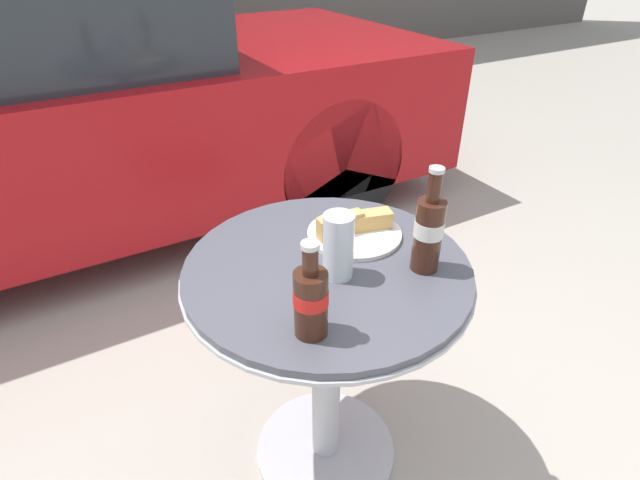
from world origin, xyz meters
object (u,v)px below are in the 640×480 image
object	(u,v)px
cola_bottle_right	(311,300)
parked_car	(32,109)
bistro_table	(327,326)
lunch_plate_near	(355,229)
drinking_glass	(338,249)
cola_bottle_left	(429,231)

from	to	relation	value
cola_bottle_right	parked_car	world-z (taller)	parked_car
bistro_table	lunch_plate_near	bearing A→B (deg)	31.18
drinking_glass	parked_car	bearing A→B (deg)	104.94
cola_bottle_left	cola_bottle_right	distance (m)	0.35
drinking_glass	cola_bottle_left	bearing A→B (deg)	-21.87
cola_bottle_left	cola_bottle_right	world-z (taller)	cola_bottle_left
cola_bottle_left	lunch_plate_near	xyz separation A→B (m)	(-0.06, 0.20, -0.08)
lunch_plate_near	bistro_table	bearing A→B (deg)	-148.82
cola_bottle_left	bistro_table	bearing A→B (deg)	146.80
cola_bottle_left	drinking_glass	distance (m)	0.21
cola_bottle_left	drinking_glass	size ratio (longest dim) A/B	1.63
bistro_table	cola_bottle_right	xyz separation A→B (m)	(-0.15, -0.19, 0.28)
bistro_table	cola_bottle_left	bearing A→B (deg)	-33.20
cola_bottle_right	drinking_glass	xyz separation A→B (m)	(0.15, 0.14, -0.01)
bistro_table	cola_bottle_right	bearing A→B (deg)	-128.08
cola_bottle_right	bistro_table	bearing A→B (deg)	51.92
cola_bottle_left	lunch_plate_near	world-z (taller)	cola_bottle_left
cola_bottle_right	lunch_plate_near	distance (m)	0.39
bistro_table	lunch_plate_near	size ratio (longest dim) A/B	2.93
cola_bottle_left	drinking_glass	xyz separation A→B (m)	(-0.19, 0.08, -0.03)
bistro_table	parked_car	bearing A→B (deg)	105.29
cola_bottle_right	lunch_plate_near	xyz separation A→B (m)	(0.28, 0.27, -0.06)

